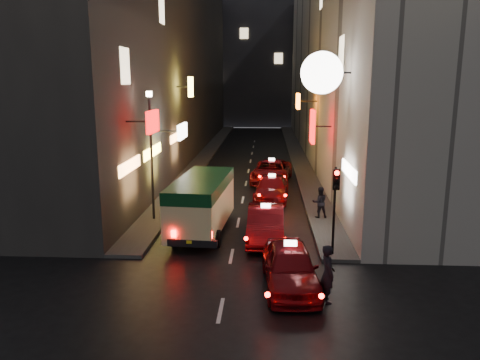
% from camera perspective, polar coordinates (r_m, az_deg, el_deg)
% --- Properties ---
extents(building_left, '(7.59, 52.00, 18.00)m').
position_cam_1_polar(building_left, '(44.11, -9.31, 14.66)').
color(building_left, '#383533').
rests_on(building_left, ground).
extents(building_right, '(8.19, 52.00, 18.00)m').
position_cam_1_polar(building_right, '(43.62, 12.40, 14.57)').
color(building_right, '#A6A098').
rests_on(building_right, ground).
extents(building_far, '(30.00, 10.00, 22.00)m').
position_cam_1_polar(building_far, '(75.19, 2.26, 15.18)').
color(building_far, '#343439').
rests_on(building_far, ground).
extents(sidewalk_left, '(1.50, 52.00, 0.15)m').
position_cam_1_polar(sidewalk_left, '(43.95, -4.13, 3.12)').
color(sidewalk_left, '#454340').
rests_on(sidewalk_left, ground).
extents(sidewalk_right, '(1.50, 52.00, 0.15)m').
position_cam_1_polar(sidewalk_right, '(43.69, 7.01, 3.00)').
color(sidewalk_right, '#454340').
rests_on(sidewalk_right, ground).
extents(minibus, '(2.53, 6.08, 2.55)m').
position_cam_1_polar(minibus, '(21.33, -4.69, -2.27)').
color(minibus, beige).
rests_on(minibus, ground).
extents(taxi_near, '(2.56, 5.54, 1.89)m').
position_cam_1_polar(taxi_near, '(16.03, 6.13, -10.05)').
color(taxi_near, maroon).
rests_on(taxi_near, ground).
extents(taxi_second, '(2.25, 5.38, 1.87)m').
position_cam_1_polar(taxi_second, '(20.53, 3.14, -5.02)').
color(taxi_second, maroon).
rests_on(taxi_second, ground).
extents(taxi_third, '(2.41, 5.14, 1.76)m').
position_cam_1_polar(taxi_third, '(27.43, 3.89, -0.78)').
color(taxi_third, maroon).
rests_on(taxi_third, ground).
extents(taxi_far, '(2.92, 5.76, 1.93)m').
position_cam_1_polar(taxi_far, '(32.11, 3.87, 1.26)').
color(taxi_far, maroon).
rests_on(taxi_far, ground).
extents(pedestrian_crossing, '(0.58, 0.78, 2.13)m').
position_cam_1_polar(pedestrian_crossing, '(15.13, 10.64, -10.73)').
color(pedestrian_crossing, black).
rests_on(pedestrian_crossing, ground).
extents(pedestrian_sidewalk, '(0.72, 0.51, 1.77)m').
position_cam_1_polar(pedestrian_sidewalk, '(23.60, 9.70, -2.45)').
color(pedestrian_sidewalk, black).
rests_on(pedestrian_sidewalk, sidewalk_right).
extents(traffic_light, '(0.26, 0.43, 3.50)m').
position_cam_1_polar(traffic_light, '(18.22, 11.56, -1.48)').
color(traffic_light, black).
rests_on(traffic_light, sidewalk_right).
extents(lamp_post, '(0.28, 0.28, 6.22)m').
position_cam_1_polar(lamp_post, '(22.96, -10.78, 3.95)').
color(lamp_post, black).
rests_on(lamp_post, sidewalk_left).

